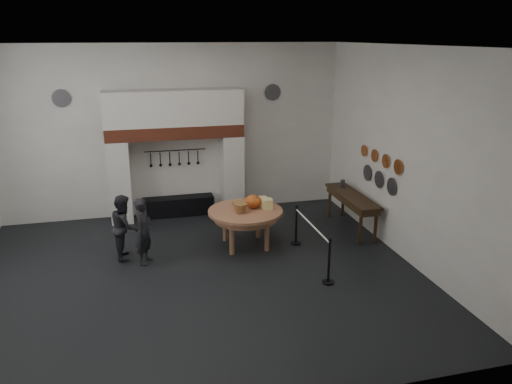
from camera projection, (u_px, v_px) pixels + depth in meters
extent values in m
cube|color=black|center=(198.00, 276.00, 10.16)|extent=(9.00, 8.00, 0.02)
cube|color=silver|center=(189.00, 46.00, 8.80)|extent=(9.00, 8.00, 0.02)
cube|color=white|center=(174.00, 131.00, 13.17)|extent=(9.00, 0.02, 4.50)
cube|color=white|center=(238.00, 255.00, 5.78)|extent=(9.00, 0.02, 4.50)
cube|color=white|center=(406.00, 156.00, 10.53)|extent=(0.02, 8.00, 4.50)
cube|color=silver|center=(120.00, 181.00, 12.86)|extent=(0.55, 0.70, 2.15)
cube|color=silver|center=(232.00, 174.00, 13.55)|extent=(0.55, 0.70, 2.15)
cube|color=#9E442B|center=(175.00, 131.00, 12.83)|extent=(3.50, 0.72, 0.32)
cube|color=silver|center=(174.00, 108.00, 12.65)|extent=(3.50, 0.70, 0.90)
cube|color=black|center=(178.00, 206.00, 13.52)|extent=(1.90, 0.45, 0.50)
cylinder|color=black|center=(175.00, 150.00, 13.25)|extent=(1.60, 0.02, 0.02)
cylinder|color=#AB7151|center=(245.00, 211.00, 11.37)|extent=(1.76, 1.76, 0.07)
ellipsoid|color=orange|center=(253.00, 201.00, 11.45)|extent=(0.36, 0.36, 0.31)
cube|color=#FFF598|center=(267.00, 204.00, 11.39)|extent=(0.22, 0.22, 0.24)
cube|color=#F8D994|center=(263.00, 201.00, 11.67)|extent=(0.18, 0.18, 0.20)
cone|color=#A06A3A|center=(240.00, 208.00, 11.15)|extent=(0.33, 0.33, 0.22)
ellipsoid|color=#A06B39|center=(238.00, 203.00, 11.64)|extent=(0.31, 0.18, 0.13)
imported|color=black|center=(144.00, 231.00, 10.53)|extent=(0.54, 0.63, 1.46)
imported|color=black|center=(124.00, 227.00, 10.81)|extent=(0.55, 0.70, 1.43)
cube|color=#382714|center=(352.00, 196.00, 12.35)|extent=(0.55, 2.20, 0.06)
cylinder|color=#434348|center=(343.00, 184.00, 12.86)|extent=(0.12, 0.12, 0.22)
cylinder|color=#C6662D|center=(398.00, 167.00, 10.80)|extent=(0.03, 0.34, 0.34)
cylinder|color=#C6662D|center=(386.00, 161.00, 11.31)|extent=(0.03, 0.32, 0.32)
cylinder|color=#C6662D|center=(375.00, 156.00, 11.81)|extent=(0.03, 0.30, 0.30)
cylinder|color=#C6662D|center=(364.00, 151.00, 12.32)|extent=(0.03, 0.28, 0.28)
cylinder|color=#4C4C51|center=(392.00, 187.00, 11.13)|extent=(0.03, 0.40, 0.40)
cylinder|color=#4C4C51|center=(379.00, 179.00, 11.69)|extent=(0.03, 0.40, 0.40)
cylinder|color=#4C4C51|center=(367.00, 173.00, 12.24)|extent=(0.03, 0.40, 0.40)
cylinder|color=#4C4C51|center=(61.00, 98.00, 12.22)|extent=(0.44, 0.03, 0.44)
cylinder|color=#4C4C51|center=(273.00, 92.00, 13.48)|extent=(0.44, 0.03, 0.44)
cylinder|color=black|center=(329.00, 262.00, 9.73)|extent=(0.05, 0.05, 0.90)
cylinder|color=black|center=(296.00, 226.00, 11.58)|extent=(0.05, 0.05, 0.90)
cylinder|color=silver|center=(312.00, 225.00, 10.53)|extent=(0.04, 2.00, 0.04)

